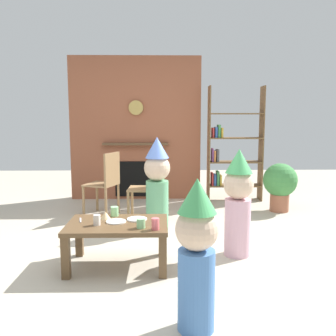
{
  "coord_description": "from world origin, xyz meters",
  "views": [
    {
      "loc": [
        0.06,
        -3.7,
        1.38
      ],
      "look_at": [
        0.15,
        0.4,
        0.82
      ],
      "focal_mm": 39.34,
      "sensor_mm": 36.0,
      "label": 1
    }
  ],
  "objects_px": {
    "child_by_the_chairs": "(157,181)",
    "dining_chair_left": "(106,180)",
    "paper_cup_near_right": "(115,211)",
    "dining_chair_middle": "(150,184)",
    "paper_cup_center": "(141,223)",
    "potted_plant_tall": "(280,183)",
    "coffee_table": "(118,230)",
    "paper_cup_far_left": "(97,220)",
    "child_in_pink": "(238,200)",
    "bookshelf": "(230,149)",
    "birthday_cake_slice": "(105,215)",
    "child_with_cone_hat": "(197,251)",
    "paper_cup_near_left": "(155,224)",
    "paper_plate_front": "(116,222)",
    "paper_plate_rear": "(137,219)"
  },
  "relations": [
    {
      "from": "dining_chair_middle",
      "to": "bookshelf",
      "type": "bearing_deg",
      "value": -132.7
    },
    {
      "from": "paper_cup_center",
      "to": "potted_plant_tall",
      "type": "height_order",
      "value": "potted_plant_tall"
    },
    {
      "from": "paper_cup_near_right",
      "to": "dining_chair_middle",
      "type": "height_order",
      "value": "dining_chair_middle"
    },
    {
      "from": "bookshelf",
      "to": "paper_cup_near_left",
      "type": "bearing_deg",
      "value": -112.06
    },
    {
      "from": "child_with_cone_hat",
      "to": "paper_plate_front",
      "type": "bearing_deg",
      "value": 0.06
    },
    {
      "from": "paper_plate_rear",
      "to": "child_with_cone_hat",
      "type": "distance_m",
      "value": 1.25
    },
    {
      "from": "child_in_pink",
      "to": "dining_chair_left",
      "type": "xyz_separation_m",
      "value": [
        -1.54,
        1.58,
        -0.06
      ]
    },
    {
      "from": "dining_chair_left",
      "to": "birthday_cake_slice",
      "type": "bearing_deg",
      "value": 119.67
    },
    {
      "from": "paper_cup_far_left",
      "to": "child_by_the_chairs",
      "type": "xyz_separation_m",
      "value": [
        0.54,
        1.19,
        0.14
      ]
    },
    {
      "from": "bookshelf",
      "to": "birthday_cake_slice",
      "type": "relative_size",
      "value": 19.0
    },
    {
      "from": "paper_cup_near_right",
      "to": "paper_plate_rear",
      "type": "bearing_deg",
      "value": -31.33
    },
    {
      "from": "dining_chair_middle",
      "to": "paper_plate_rear",
      "type": "bearing_deg",
      "value": 90.03
    },
    {
      "from": "child_in_pink",
      "to": "dining_chair_middle",
      "type": "bearing_deg",
      "value": -66.71
    },
    {
      "from": "child_by_the_chairs",
      "to": "dining_chair_left",
      "type": "bearing_deg",
      "value": -116.76
    },
    {
      "from": "birthday_cake_slice",
      "to": "paper_cup_far_left",
      "type": "bearing_deg",
      "value": -102.35
    },
    {
      "from": "coffee_table",
      "to": "paper_cup_far_left",
      "type": "bearing_deg",
      "value": -158.89
    },
    {
      "from": "paper_cup_near_right",
      "to": "child_in_pink",
      "type": "relative_size",
      "value": 0.09
    },
    {
      "from": "paper_cup_near_right",
      "to": "child_with_cone_hat",
      "type": "xyz_separation_m",
      "value": [
        0.69,
        -1.3,
        0.07
      ]
    },
    {
      "from": "paper_cup_center",
      "to": "child_in_pink",
      "type": "bearing_deg",
      "value": 24.01
    },
    {
      "from": "paper_cup_near_left",
      "to": "paper_cup_far_left",
      "type": "relative_size",
      "value": 1.06
    },
    {
      "from": "paper_cup_near_right",
      "to": "child_by_the_chairs",
      "type": "relative_size",
      "value": 0.08
    },
    {
      "from": "paper_cup_near_right",
      "to": "paper_plate_front",
      "type": "relative_size",
      "value": 0.5
    },
    {
      "from": "child_by_the_chairs",
      "to": "potted_plant_tall",
      "type": "height_order",
      "value": "child_by_the_chairs"
    },
    {
      "from": "bookshelf",
      "to": "child_with_cone_hat",
      "type": "bearing_deg",
      "value": -103.75
    },
    {
      "from": "bookshelf",
      "to": "coffee_table",
      "type": "bearing_deg",
      "value": -119.43
    },
    {
      "from": "paper_cup_near_right",
      "to": "paper_cup_center",
      "type": "distance_m",
      "value": 0.5
    },
    {
      "from": "child_with_cone_hat",
      "to": "child_by_the_chairs",
      "type": "bearing_deg",
      "value": -23.72
    },
    {
      "from": "paper_cup_near_left",
      "to": "dining_chair_left",
      "type": "height_order",
      "value": "dining_chair_left"
    },
    {
      "from": "paper_cup_near_right",
      "to": "paper_cup_center",
      "type": "relative_size",
      "value": 1.09
    },
    {
      "from": "bookshelf",
      "to": "coffee_table",
      "type": "xyz_separation_m",
      "value": [
        -1.57,
        -2.78,
        -0.52
      ]
    },
    {
      "from": "coffee_table",
      "to": "paper_plate_rear",
      "type": "relative_size",
      "value": 4.85
    },
    {
      "from": "paper_cup_near_left",
      "to": "paper_cup_far_left",
      "type": "bearing_deg",
      "value": 164.52
    },
    {
      "from": "bookshelf",
      "to": "paper_plate_front",
      "type": "relative_size",
      "value": 10.23
    },
    {
      "from": "bookshelf",
      "to": "paper_cup_near_right",
      "type": "xyz_separation_m",
      "value": [
        -1.63,
        -2.54,
        -0.4
      ]
    },
    {
      "from": "paper_cup_near_left",
      "to": "potted_plant_tall",
      "type": "relative_size",
      "value": 0.14
    },
    {
      "from": "paper_cup_center",
      "to": "potted_plant_tall",
      "type": "xyz_separation_m",
      "value": [
        1.95,
        2.18,
        -0.04
      ]
    },
    {
      "from": "paper_cup_near_right",
      "to": "dining_chair_middle",
      "type": "bearing_deg",
      "value": 76.09
    },
    {
      "from": "bookshelf",
      "to": "birthday_cake_slice",
      "type": "distance_m",
      "value": 3.17
    },
    {
      "from": "coffee_table",
      "to": "paper_cup_near_left",
      "type": "distance_m",
      "value": 0.43
    },
    {
      "from": "bookshelf",
      "to": "child_with_cone_hat",
      "type": "xyz_separation_m",
      "value": [
        -0.94,
        -3.84,
        -0.33
      ]
    },
    {
      "from": "child_by_the_chairs",
      "to": "paper_plate_rear",
      "type": "bearing_deg",
      "value": 7.49
    },
    {
      "from": "paper_plate_rear",
      "to": "dining_chair_left",
      "type": "relative_size",
      "value": 0.21
    },
    {
      "from": "paper_cup_center",
      "to": "paper_cup_far_left",
      "type": "bearing_deg",
      "value": 166.41
    },
    {
      "from": "paper_cup_far_left",
      "to": "child_with_cone_hat",
      "type": "height_order",
      "value": "child_with_cone_hat"
    },
    {
      "from": "child_with_cone_hat",
      "to": "child_by_the_chairs",
      "type": "relative_size",
      "value": 0.87
    },
    {
      "from": "paper_cup_near_right",
      "to": "dining_chair_middle",
      "type": "xyz_separation_m",
      "value": [
        0.32,
        1.29,
        0.05
      ]
    },
    {
      "from": "bookshelf",
      "to": "paper_cup_far_left",
      "type": "distance_m",
      "value": 3.37
    },
    {
      "from": "paper_plate_rear",
      "to": "birthday_cake_slice",
      "type": "bearing_deg",
      "value": 172.76
    },
    {
      "from": "paper_cup_near_left",
      "to": "paper_plate_rear",
      "type": "xyz_separation_m",
      "value": [
        -0.18,
        0.32,
        -0.04
      ]
    },
    {
      "from": "paper_cup_far_left",
      "to": "birthday_cake_slice",
      "type": "bearing_deg",
      "value": 77.65
    }
  ]
}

